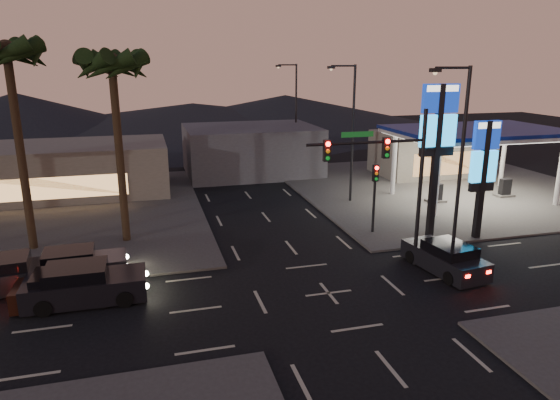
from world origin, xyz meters
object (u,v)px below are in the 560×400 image
object	(u,v)px
car_lane_a_mid	(67,288)
car_lane_b_mid	(8,275)
pylon_sign_tall	(438,131)
car_lane_b_front	(76,266)
pylon_sign_short	(484,162)
suv_station	(445,258)
gas_station	(477,134)
car_lane_a_front	(84,285)
traffic_signal_mast	(390,168)

from	to	relation	value
car_lane_a_mid	car_lane_b_mid	bearing A→B (deg)	143.87
car_lane_b_mid	pylon_sign_tall	bearing A→B (deg)	3.47
car_lane_a_mid	car_lane_b_front	bearing A→B (deg)	88.93
pylon_sign_tall	pylon_sign_short	bearing A→B (deg)	-21.80
pylon_sign_tall	pylon_sign_short	size ratio (longest dim) A/B	1.29
pylon_sign_short	suv_station	distance (m)	7.01
pylon_sign_tall	car_lane_a_mid	bearing A→B (deg)	-170.23
gas_station	car_lane_a_mid	world-z (taller)	gas_station
car_lane_a_front	car_lane_a_mid	size ratio (longest dim) A/B	1.13
car_lane_a_mid	suv_station	distance (m)	17.83
traffic_signal_mast	pylon_sign_short	bearing A→B (deg)	19.13
traffic_signal_mast	suv_station	world-z (taller)	traffic_signal_mast
car_lane_a_front	suv_station	bearing A→B (deg)	-4.18
pylon_sign_tall	pylon_sign_short	distance (m)	3.20
traffic_signal_mast	pylon_sign_tall	bearing A→B (deg)	36.52
car_lane_a_front	car_lane_b_mid	distance (m)	4.04
car_lane_a_front	suv_station	size ratio (longest dim) A/B	1.09
pylon_sign_short	suv_station	xyz separation A→B (m)	(-4.49, -3.67, -3.94)
suv_station	traffic_signal_mast	bearing A→B (deg)	157.17
gas_station	traffic_signal_mast	distance (m)	15.82
gas_station	pylon_sign_tall	size ratio (longest dim) A/B	1.36
pylon_sign_short	traffic_signal_mast	xyz separation A→B (m)	(-7.24, -2.51, 0.57)
car_lane_a_mid	car_lane_b_front	size ratio (longest dim) A/B	0.97
pylon_sign_short	car_lane_b_mid	xyz separation A→B (m)	(-25.06, -0.37, -3.90)
gas_station	car_lane_a_mid	xyz separation A→B (m)	(-27.27, -9.90, -4.39)
pylon_sign_tall	suv_station	world-z (taller)	pylon_sign_tall
car_lane_b_front	gas_station	bearing A→B (deg)	15.13
gas_station	car_lane_a_mid	distance (m)	29.34
gas_station	car_lane_b_front	world-z (taller)	gas_station
pylon_sign_tall	car_lane_b_mid	world-z (taller)	pylon_sign_tall
traffic_signal_mast	gas_station	bearing A→B (deg)	39.28
suv_station	car_lane_b_mid	bearing A→B (deg)	170.88
pylon_sign_tall	traffic_signal_mast	distance (m)	6.02
traffic_signal_mast	car_lane_a_front	xyz separation A→B (m)	(-14.34, 0.09, -4.44)
gas_station	car_lane_a_front	distance (m)	28.69
pylon_sign_short	suv_station	bearing A→B (deg)	-140.73
car_lane_b_front	car_lane_b_mid	world-z (taller)	car_lane_b_mid
car_lane_a_mid	gas_station	bearing A→B (deg)	19.96
pylon_sign_short	car_lane_b_front	size ratio (longest dim) A/B	1.46
gas_station	car_lane_b_mid	bearing A→B (deg)	-165.33
pylon_sign_short	traffic_signal_mast	distance (m)	7.69
gas_station	car_lane_a_front	bearing A→B (deg)	-159.53
pylon_sign_tall	car_lane_a_mid	distance (m)	20.86
car_lane_a_mid	suv_station	world-z (taller)	suv_station
suv_station	car_lane_a_mid	bearing A→B (deg)	175.92
car_lane_b_front	car_lane_a_front	bearing A→B (deg)	-75.89
gas_station	pylon_sign_tall	world-z (taller)	pylon_sign_tall
suv_station	pylon_sign_tall	bearing A→B (deg)	66.93
gas_station	car_lane_a_mid	bearing A→B (deg)	-160.04
pylon_sign_short	suv_station	size ratio (longest dim) A/B	1.46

